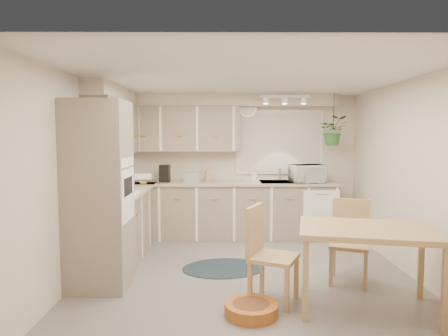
# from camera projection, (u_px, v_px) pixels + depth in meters

# --- Properties ---
(floor) EXTENTS (4.20, 4.20, 0.00)m
(floor) POSITION_uv_depth(u_px,v_px,m) (246.00, 274.00, 4.93)
(floor) COLOR slate
(floor) RESTS_ON ground
(ceiling) EXTENTS (4.20, 4.20, 0.00)m
(ceiling) POSITION_uv_depth(u_px,v_px,m) (247.00, 78.00, 4.74)
(ceiling) COLOR silver
(ceiling) RESTS_ON wall_back
(wall_back) EXTENTS (4.00, 0.04, 2.40)m
(wall_back) POSITION_uv_depth(u_px,v_px,m) (239.00, 165.00, 6.93)
(wall_back) COLOR beige
(wall_back) RESTS_ON floor
(wall_front) EXTENTS (4.00, 0.04, 2.40)m
(wall_front) POSITION_uv_depth(u_px,v_px,m) (265.00, 211.00, 2.74)
(wall_front) COLOR beige
(wall_front) RESTS_ON floor
(wall_left) EXTENTS (0.04, 4.20, 2.40)m
(wall_left) POSITION_uv_depth(u_px,v_px,m) (81.00, 178.00, 4.82)
(wall_left) COLOR beige
(wall_left) RESTS_ON floor
(wall_right) EXTENTS (0.04, 4.20, 2.40)m
(wall_right) POSITION_uv_depth(u_px,v_px,m) (411.00, 178.00, 4.85)
(wall_right) COLOR beige
(wall_right) RESTS_ON floor
(base_cab_left) EXTENTS (0.60, 1.85, 0.90)m
(base_cab_left) POSITION_uv_depth(u_px,v_px,m) (125.00, 223.00, 5.76)
(base_cab_left) COLOR gray
(base_cab_left) RESTS_ON floor
(base_cab_back) EXTENTS (3.60, 0.60, 0.90)m
(base_cab_back) POSITION_uv_depth(u_px,v_px,m) (228.00, 211.00, 6.69)
(base_cab_back) COLOR gray
(base_cab_back) RESTS_ON floor
(counter_left) EXTENTS (0.64, 1.89, 0.04)m
(counter_left) POSITION_uv_depth(u_px,v_px,m) (125.00, 191.00, 5.72)
(counter_left) COLOR tan
(counter_left) RESTS_ON base_cab_left
(counter_back) EXTENTS (3.64, 0.64, 0.04)m
(counter_back) POSITION_uv_depth(u_px,v_px,m) (228.00, 183.00, 6.64)
(counter_back) COLOR tan
(counter_back) RESTS_ON base_cab_back
(oven_stack) EXTENTS (0.65, 0.65, 2.10)m
(oven_stack) POSITION_uv_depth(u_px,v_px,m) (99.00, 195.00, 4.46)
(oven_stack) COLOR gray
(oven_stack) RESTS_ON floor
(wall_oven_face) EXTENTS (0.02, 0.56, 0.58)m
(wall_oven_face) POSITION_uv_depth(u_px,v_px,m) (128.00, 195.00, 4.47)
(wall_oven_face) COLOR white
(wall_oven_face) RESTS_ON oven_stack
(upper_cab_left) EXTENTS (0.35, 2.00, 0.75)m
(upper_cab_left) POSITION_uv_depth(u_px,v_px,m) (116.00, 128.00, 5.77)
(upper_cab_left) COLOR gray
(upper_cab_left) RESTS_ON wall_left
(upper_cab_back) EXTENTS (2.00, 0.35, 0.75)m
(upper_cab_back) POSITION_uv_depth(u_px,v_px,m) (180.00, 129.00, 6.70)
(upper_cab_back) COLOR gray
(upper_cab_back) RESTS_ON wall_back
(soffit_left) EXTENTS (0.30, 2.00, 0.20)m
(soffit_left) POSITION_uv_depth(u_px,v_px,m) (114.00, 95.00, 5.73)
(soffit_left) COLOR beige
(soffit_left) RESTS_ON wall_left
(soffit_back) EXTENTS (3.60, 0.30, 0.20)m
(soffit_back) POSITION_uv_depth(u_px,v_px,m) (227.00, 100.00, 6.69)
(soffit_back) COLOR beige
(soffit_back) RESTS_ON wall_back
(cooktop) EXTENTS (0.52, 0.58, 0.02)m
(cooktop) POSITION_uv_depth(u_px,v_px,m) (115.00, 195.00, 5.14)
(cooktop) COLOR white
(cooktop) RESTS_ON counter_left
(range_hood) EXTENTS (0.40, 0.60, 0.14)m
(range_hood) POSITION_uv_depth(u_px,v_px,m) (112.00, 160.00, 5.11)
(range_hood) COLOR white
(range_hood) RESTS_ON upper_cab_left
(window_blinds) EXTENTS (1.40, 0.02, 1.00)m
(window_blinds) POSITION_uv_depth(u_px,v_px,m) (279.00, 142.00, 6.87)
(window_blinds) COLOR white
(window_blinds) RESTS_ON wall_back
(window_frame) EXTENTS (1.50, 0.02, 1.10)m
(window_frame) POSITION_uv_depth(u_px,v_px,m) (279.00, 142.00, 6.88)
(window_frame) COLOR silver
(window_frame) RESTS_ON wall_back
(sink) EXTENTS (0.70, 0.48, 0.10)m
(sink) POSITION_uv_depth(u_px,v_px,m) (281.00, 184.00, 6.66)
(sink) COLOR #A5A8AD
(sink) RESTS_ON counter_back
(dishwasher_front) EXTENTS (0.58, 0.02, 0.83)m
(dishwasher_front) POSITION_uv_depth(u_px,v_px,m) (321.00, 216.00, 6.39)
(dishwasher_front) COLOR white
(dishwasher_front) RESTS_ON base_cab_back
(track_light_bar) EXTENTS (0.80, 0.04, 0.04)m
(track_light_bar) POSITION_uv_depth(u_px,v_px,m) (285.00, 96.00, 6.29)
(track_light_bar) COLOR white
(track_light_bar) RESTS_ON ceiling
(wall_clock) EXTENTS (0.30, 0.03, 0.30)m
(wall_clock) POSITION_uv_depth(u_px,v_px,m) (248.00, 108.00, 6.82)
(wall_clock) COLOR gold
(wall_clock) RESTS_ON wall_back
(dining_table) EXTENTS (1.46, 1.12, 0.82)m
(dining_table) POSITION_uv_depth(u_px,v_px,m) (367.00, 269.00, 3.92)
(dining_table) COLOR tan
(dining_table) RESTS_ON floor
(chair_left) EXTENTS (0.62, 0.62, 0.99)m
(chair_left) POSITION_uv_depth(u_px,v_px,m) (274.00, 255.00, 4.09)
(chair_left) COLOR tan
(chair_left) RESTS_ON floor
(chair_back) EXTENTS (0.58, 0.58, 0.96)m
(chair_back) POSITION_uv_depth(u_px,v_px,m) (349.00, 242.00, 4.61)
(chair_back) COLOR tan
(chair_back) RESTS_ON floor
(braided_rug) EXTENTS (1.18, 0.95, 0.01)m
(braided_rug) POSITION_uv_depth(u_px,v_px,m) (224.00, 268.00, 5.16)
(braided_rug) COLOR black
(braided_rug) RESTS_ON floor
(pet_bed) EXTENTS (0.68, 0.68, 0.12)m
(pet_bed) POSITION_uv_depth(u_px,v_px,m) (251.00, 309.00, 3.81)
(pet_bed) COLOR #A95021
(pet_bed) RESTS_ON floor
(microwave) EXTENTS (0.59, 0.41, 0.36)m
(microwave) POSITION_uv_depth(u_px,v_px,m) (307.00, 172.00, 6.54)
(microwave) COLOR white
(microwave) RESTS_ON counter_back
(soap_bottle) EXTENTS (0.11, 0.20, 0.09)m
(soap_bottle) POSITION_uv_depth(u_px,v_px,m) (255.00, 178.00, 6.80)
(soap_bottle) COLOR white
(soap_bottle) RESTS_ON counter_back
(hanging_plant) EXTENTS (0.51, 0.55, 0.37)m
(hanging_plant) POSITION_uv_depth(u_px,v_px,m) (333.00, 134.00, 6.50)
(hanging_plant) COLOR #2F6127
(hanging_plant) RESTS_ON ceiling
(coffee_maker) EXTENTS (0.17, 0.20, 0.29)m
(coffee_maker) POSITION_uv_depth(u_px,v_px,m) (165.00, 173.00, 6.63)
(coffee_maker) COLOR black
(coffee_maker) RESTS_ON counter_back
(toaster) EXTENTS (0.26, 0.16, 0.16)m
(toaster) POSITION_uv_depth(u_px,v_px,m) (191.00, 177.00, 6.66)
(toaster) COLOR #A5A8AD
(toaster) RESTS_ON counter_back
(knife_block) EXTENTS (0.11, 0.11, 0.20)m
(knife_block) POSITION_uv_depth(u_px,v_px,m) (208.00, 176.00, 6.69)
(knife_block) COLOR tan
(knife_block) RESTS_ON counter_back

